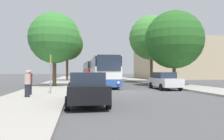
# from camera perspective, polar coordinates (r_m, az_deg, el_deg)

# --- Properties ---
(ground_plane) EXTENTS (300.00, 300.00, 0.00)m
(ground_plane) POSITION_cam_1_polar(r_m,az_deg,el_deg) (18.05, 5.00, -5.74)
(ground_plane) COLOR #4C4C4F
(ground_plane) RESTS_ON ground
(sidewalk_left) EXTENTS (4.00, 120.00, 0.15)m
(sidewalk_left) POSITION_cam_1_polar(r_m,az_deg,el_deg) (17.68, -17.69, -5.59)
(sidewalk_left) COLOR #A39E93
(sidewalk_left) RESTS_ON ground_plane
(sidewalk_right) EXTENTS (4.00, 120.00, 0.15)m
(sidewalk_right) POSITION_cam_1_polar(r_m,az_deg,el_deg) (20.89, 24.02, -4.78)
(sidewalk_right) COLOR #A39E93
(sidewalk_right) RESTS_ON ground_plane
(building_right_background) EXTENTS (15.81, 14.81, 13.61)m
(building_right_background) POSITION_cam_1_polar(r_m,az_deg,el_deg) (53.66, 15.96, 5.06)
(building_right_background) COLOR #C6B28E
(building_right_background) RESTS_ON ground_plane
(bus_front) EXTENTS (2.89, 11.97, 3.21)m
(bus_front) POSITION_cam_1_polar(r_m,az_deg,el_deg) (25.28, -2.47, -0.33)
(bus_front) COLOR #2D519E
(bus_front) RESTS_ON ground_plane
(bus_middle) EXTENTS (2.99, 10.50, 3.29)m
(bus_middle) POSITION_cam_1_polar(r_m,az_deg,el_deg) (38.31, -5.04, -0.31)
(bus_middle) COLOR gray
(bus_middle) RESTS_ON ground_plane
(bus_rear) EXTENTS (2.91, 11.10, 3.44)m
(bus_rear) POSITION_cam_1_polar(r_m,az_deg,el_deg) (51.97, -5.98, -0.27)
(bus_rear) COLOR silver
(bus_rear) RESTS_ON ground_plane
(parked_car_left_curb) EXTENTS (2.04, 4.37, 1.63)m
(parked_car_left_curb) POSITION_cam_1_polar(r_m,az_deg,el_deg) (10.90, -6.72, -4.81)
(parked_car_left_curb) COLOR black
(parked_car_left_curb) RESTS_ON ground_plane
(parked_car_right_near) EXTENTS (2.03, 4.56, 1.61)m
(parked_car_right_near) POSITION_cam_1_polar(r_m,az_deg,el_deg) (21.26, 13.56, -2.69)
(parked_car_right_near) COLOR silver
(parked_car_right_near) RESTS_ON ground_plane
(bus_stop_sign) EXTENTS (0.08, 0.45, 2.71)m
(bus_stop_sign) POSITION_cam_1_polar(r_m,az_deg,el_deg) (15.80, -15.72, 0.14)
(bus_stop_sign) COLOR gray
(bus_stop_sign) RESTS_ON sidewalk_left
(pedestrian_waiting_near) EXTENTS (0.36, 0.36, 1.61)m
(pedestrian_waiting_near) POSITION_cam_1_polar(r_m,az_deg,el_deg) (13.99, -21.24, -3.33)
(pedestrian_waiting_near) COLOR #23232D
(pedestrian_waiting_near) RESTS_ON sidewalk_left
(pedestrian_waiting_far) EXTENTS (0.36, 0.36, 1.62)m
(pedestrian_waiting_far) POSITION_cam_1_polar(r_m,az_deg,el_deg) (15.36, -20.76, -3.04)
(pedestrian_waiting_far) COLOR #23232D
(pedestrian_waiting_far) RESTS_ON sidewalk_left
(tree_left_near) EXTENTS (5.46, 5.46, 8.97)m
(tree_left_near) POSITION_cam_1_polar(r_m,az_deg,el_deg) (38.52, -11.64, 6.58)
(tree_left_near) COLOR #513D23
(tree_left_near) RESTS_ON sidewalk_left
(tree_left_far) EXTENTS (5.39, 5.39, 7.79)m
(tree_left_far) POSITION_cam_1_polar(r_m,az_deg,el_deg) (24.12, -14.80, 8.08)
(tree_left_far) COLOR brown
(tree_left_far) RESTS_ON sidewalk_left
(tree_right_near) EXTENTS (6.62, 6.62, 8.49)m
(tree_right_near) POSITION_cam_1_polar(r_m,az_deg,el_deg) (26.19, 15.91, 7.60)
(tree_right_near) COLOR brown
(tree_right_near) RESTS_ON sidewalk_right
(tree_right_mid) EXTENTS (6.60, 6.60, 9.90)m
(tree_right_mid) POSITION_cam_1_polar(r_m,az_deg,el_deg) (33.48, 10.23, 8.28)
(tree_right_mid) COLOR brown
(tree_right_mid) RESTS_ON sidewalk_right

